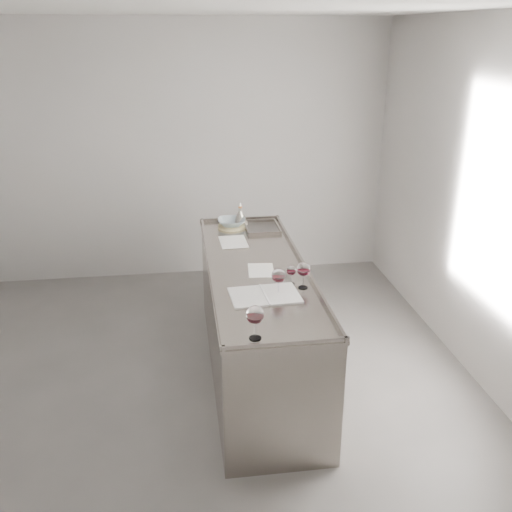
{
  "coord_description": "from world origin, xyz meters",
  "views": [
    {
      "loc": [
        -0.07,
        -3.74,
        2.66
      ],
      "look_at": [
        0.5,
        0.34,
        1.02
      ],
      "focal_mm": 40.0,
      "sensor_mm": 36.0,
      "label": 1
    }
  ],
  "objects": [
    {
      "name": "trivet",
      "position": [
        0.4,
        1.29,
        0.95
      ],
      "size": [
        0.26,
        0.26,
        0.02
      ],
      "primitive_type": "cylinder",
      "rotation": [
        0.0,
        0.0,
        -0.01
      ],
      "color": "#CABC82",
      "rests_on": "counter"
    },
    {
      "name": "loose_paper_under",
      "position": [
        0.37,
        0.89,
        0.94
      ],
      "size": [
        0.24,
        0.34,
        0.0
      ],
      "primitive_type": "cube",
      "rotation": [
        0.0,
        0.0,
        0.04
      ],
      "color": "white",
      "rests_on": "counter"
    },
    {
      "name": "wine_glass_right",
      "position": [
        0.78,
        -0.11,
        1.08
      ],
      "size": [
        0.1,
        0.1,
        0.2
      ],
      "rotation": [
        0.0,
        0.0,
        0.42
      ],
      "color": "white",
      "rests_on": "counter"
    },
    {
      "name": "notebook",
      "position": [
        0.48,
        -0.21,
        0.95
      ],
      "size": [
        0.49,
        0.36,
        0.02
      ],
      "rotation": [
        0.0,
        0.0,
        0.06
      ],
      "color": "white",
      "rests_on": "counter"
    },
    {
      "name": "counter",
      "position": [
        0.5,
        0.3,
        0.47
      ],
      "size": [
        0.77,
        2.42,
        0.97
      ],
      "color": "gray",
      "rests_on": "ground"
    },
    {
      "name": "wine_funnel",
      "position": [
        0.49,
        1.38,
        1.01
      ],
      "size": [
        0.15,
        0.15,
        0.22
      ],
      "rotation": [
        0.0,
        0.0,
        0.1
      ],
      "color": "#ABA598",
      "rests_on": "counter"
    },
    {
      "name": "wine_glass_left",
      "position": [
        0.34,
        -0.78,
        1.09
      ],
      "size": [
        0.11,
        0.11,
        0.21
      ],
      "rotation": [
        0.0,
        0.0,
        -0.19
      ],
      "color": "white",
      "rests_on": "counter"
    },
    {
      "name": "wine_glass_small",
      "position": [
        0.7,
        -0.04,
        1.04
      ],
      "size": [
        0.07,
        0.07,
        0.15
      ],
      "rotation": [
        0.0,
        0.0,
        0.38
      ],
      "color": "white",
      "rests_on": "counter"
    },
    {
      "name": "loose_paper_top",
      "position": [
        0.52,
        0.24,
        0.94
      ],
      "size": [
        0.22,
        0.3,
        0.0
      ],
      "primitive_type": "cube",
      "rotation": [
        0.0,
        0.0,
        -0.09
      ],
      "color": "silver",
      "rests_on": "counter"
    },
    {
      "name": "room_shell",
      "position": [
        0.0,
        0.0,
        1.4
      ],
      "size": [
        4.54,
        5.04,
        2.84
      ],
      "color": "#575552",
      "rests_on": "ground"
    },
    {
      "name": "ceramic_bowl",
      "position": [
        0.4,
        1.29,
        0.99
      ],
      "size": [
        0.27,
        0.27,
        0.06
      ],
      "primitive_type": "imported",
      "rotation": [
        0.0,
        0.0,
        -0.05
      ],
      "color": "#94A6AD",
      "rests_on": "trivet"
    },
    {
      "name": "wine_glass_middle",
      "position": [
        0.58,
        -0.2,
        1.08
      ],
      "size": [
        0.1,
        0.1,
        0.2
      ],
      "rotation": [
        0.0,
        0.0,
        0.08
      ],
      "color": "white",
      "rests_on": "counter"
    }
  ]
}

